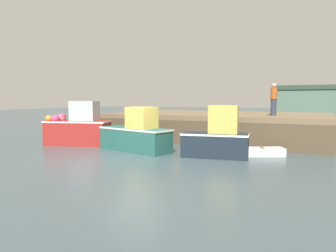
% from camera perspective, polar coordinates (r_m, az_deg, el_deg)
% --- Properties ---
extents(ground, '(120.00, 160.00, 0.10)m').
position_cam_1_polar(ground, '(12.96, -6.12, -5.88)').
color(ground, '#3D4C51').
extents(pier, '(12.44, 7.48, 1.53)m').
position_cam_1_polar(pier, '(18.84, 8.79, 1.50)').
color(pier, brown).
rests_on(pier, ground).
extents(fishing_boat_near_left, '(3.51, 2.21, 2.28)m').
position_cam_1_polar(fishing_boat_near_left, '(16.90, -16.11, -0.29)').
color(fishing_boat_near_left, maroon).
rests_on(fishing_boat_near_left, ground).
extents(fishing_boat_near_right, '(3.89, 2.06, 2.03)m').
position_cam_1_polar(fishing_boat_near_right, '(14.41, -5.84, -1.59)').
color(fishing_boat_near_right, '#23564C').
rests_on(fishing_boat_near_right, ground).
extents(fishing_boat_mid, '(2.84, 1.49, 2.12)m').
position_cam_1_polar(fishing_boat_mid, '(12.88, 8.90, -2.24)').
color(fishing_boat_mid, '#19232D').
rests_on(fishing_boat_mid, ground).
extents(rowboat, '(1.93, 1.45, 0.38)m').
position_cam_1_polar(rowboat, '(13.74, 16.66, -4.51)').
color(rowboat, white).
rests_on(rowboat, ground).
extents(dockworker, '(0.34, 0.34, 1.67)m').
position_cam_1_polar(dockworker, '(17.07, 18.69, 4.62)').
color(dockworker, '#2D3342').
rests_on(dockworker, pier).
extents(warehouse, '(7.41, 7.10, 4.01)m').
position_cam_1_polar(warehouse, '(42.32, 24.42, 3.95)').
color(warehouse, '#4C6656').
rests_on(warehouse, ground).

